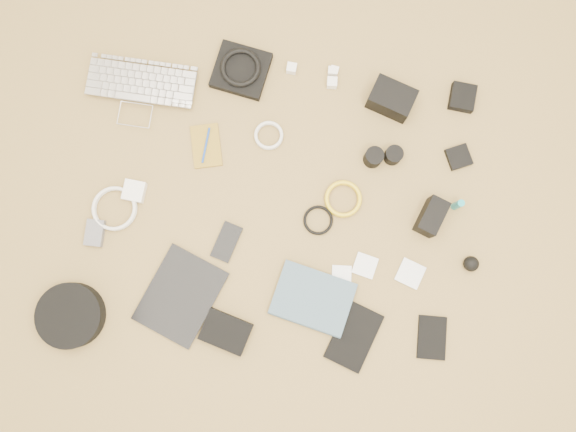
# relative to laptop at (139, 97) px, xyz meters

# --- Properties ---
(room_shell) EXTENTS (4.04, 4.04, 2.58)m
(room_shell) POSITION_rel_laptop_xyz_m (0.49, -0.36, 1.24)
(room_shell) COLOR olive
(room_shell) RESTS_ON ground
(laptop) EXTENTS (0.39, 0.29, 0.03)m
(laptop) POSITION_rel_laptop_xyz_m (0.00, 0.00, 0.00)
(laptop) COLOR #B3B3B8
(laptop) RESTS_ON ground
(headphone_pouch) EXTENTS (0.22, 0.21, 0.03)m
(headphone_pouch) POSITION_rel_laptop_xyz_m (0.34, 0.12, 0.00)
(headphone_pouch) COLOR black
(headphone_pouch) RESTS_ON ground
(headphones) EXTENTS (0.14, 0.14, 0.02)m
(headphones) POSITION_rel_laptop_xyz_m (0.34, 0.12, 0.03)
(headphones) COLOR black
(headphones) RESTS_ON headphone_pouch
(charger_a) EXTENTS (0.04, 0.04, 0.03)m
(charger_a) POSITION_rel_laptop_xyz_m (0.52, 0.13, 0.00)
(charger_a) COLOR white
(charger_a) RESTS_ON ground
(charger_b) EXTENTS (0.03, 0.03, 0.03)m
(charger_b) POSITION_rel_laptop_xyz_m (0.66, 0.13, -0.00)
(charger_b) COLOR white
(charger_b) RESTS_ON ground
(charger_c) EXTENTS (0.03, 0.03, 0.03)m
(charger_c) POSITION_rel_laptop_xyz_m (0.67, 0.14, -0.00)
(charger_c) COLOR white
(charger_c) RESTS_ON ground
(charger_d) EXTENTS (0.03, 0.03, 0.03)m
(charger_d) POSITION_rel_laptop_xyz_m (0.66, 0.09, 0.00)
(charger_d) COLOR white
(charger_d) RESTS_ON ground
(dslr_camera) EXTENTS (0.17, 0.15, 0.08)m
(dslr_camera) POSITION_rel_laptop_xyz_m (0.87, 0.04, 0.03)
(dslr_camera) COLOR black
(dslr_camera) RESTS_ON ground
(lens_pouch) EXTENTS (0.10, 0.10, 0.03)m
(lens_pouch) POSITION_rel_laptop_xyz_m (1.11, 0.07, 0.00)
(lens_pouch) COLOR black
(lens_pouch) RESTS_ON ground
(notebook_olive) EXTENTS (0.12, 0.17, 0.01)m
(notebook_olive) POSITION_rel_laptop_xyz_m (0.24, -0.16, -0.01)
(notebook_olive) COLOR olive
(notebook_olive) RESTS_ON ground
(pen_blue) EXTENTS (0.02, 0.12, 0.01)m
(pen_blue) POSITION_rel_laptop_xyz_m (0.24, -0.16, -0.00)
(pen_blue) COLOR #133A9F
(pen_blue) RESTS_ON notebook_olive
(cable_white_a) EXTENTS (0.11, 0.11, 0.01)m
(cable_white_a) POSITION_rel_laptop_xyz_m (0.46, -0.11, -0.01)
(cable_white_a) COLOR silver
(cable_white_a) RESTS_ON ground
(lens_a) EXTENTS (0.08, 0.08, 0.07)m
(lens_a) POSITION_rel_laptop_xyz_m (0.81, -0.17, 0.02)
(lens_a) COLOR black
(lens_a) RESTS_ON ground
(lens_b) EXTENTS (0.08, 0.08, 0.06)m
(lens_b) POSITION_rel_laptop_xyz_m (0.88, -0.15, 0.01)
(lens_b) COLOR black
(lens_b) RESTS_ON ground
(card_reader) EXTENTS (0.10, 0.10, 0.02)m
(card_reader) POSITION_rel_laptop_xyz_m (1.11, -0.14, -0.01)
(card_reader) COLOR black
(card_reader) RESTS_ON ground
(power_brick) EXTENTS (0.08, 0.08, 0.03)m
(power_brick) POSITION_rel_laptop_xyz_m (0.01, -0.33, 0.00)
(power_brick) COLOR white
(power_brick) RESTS_ON ground
(cable_white_b) EXTENTS (0.17, 0.17, 0.01)m
(cable_white_b) POSITION_rel_laptop_xyz_m (-0.05, -0.39, -0.01)
(cable_white_b) COLOR silver
(cable_white_b) RESTS_ON ground
(cable_black) EXTENTS (0.13, 0.13, 0.01)m
(cable_black) POSITION_rel_laptop_xyz_m (0.64, -0.39, -0.01)
(cable_black) COLOR black
(cable_black) RESTS_ON ground
(cable_yellow) EXTENTS (0.15, 0.15, 0.01)m
(cable_yellow) POSITION_rel_laptop_xyz_m (0.72, -0.31, -0.01)
(cable_yellow) COLOR gold
(cable_yellow) RESTS_ON ground
(flash) EXTENTS (0.11, 0.14, 0.09)m
(flash) POSITION_rel_laptop_xyz_m (1.01, -0.36, 0.03)
(flash) COLOR black
(flash) RESTS_ON ground
(lens_cleaner) EXTENTS (0.03, 0.03, 0.08)m
(lens_cleaner) POSITION_rel_laptop_xyz_m (1.10, -0.31, 0.03)
(lens_cleaner) COLOR teal
(lens_cleaner) RESTS_ON ground
(battery_charger) EXTENTS (0.06, 0.09, 0.02)m
(battery_charger) POSITION_rel_laptop_xyz_m (-0.11, -0.48, -0.00)
(battery_charger) COLOR #5A595E
(battery_charger) RESTS_ON ground
(tablet) EXTENTS (0.31, 0.35, 0.01)m
(tablet) POSITION_rel_laptop_xyz_m (0.20, -0.67, -0.01)
(tablet) COLOR black
(tablet) RESTS_ON ground
(phone) EXTENTS (0.11, 0.14, 0.01)m
(phone) POSITION_rel_laptop_xyz_m (0.34, -0.48, -0.01)
(phone) COLOR black
(phone) RESTS_ON ground
(filter_case_left) EXTENTS (0.07, 0.07, 0.01)m
(filter_case_left) POSITION_rel_laptop_xyz_m (0.73, -0.57, -0.01)
(filter_case_left) COLOR silver
(filter_case_left) RESTS_ON ground
(filter_case_mid) EXTENTS (0.09, 0.09, 0.01)m
(filter_case_mid) POSITION_rel_laptop_xyz_m (0.81, -0.53, -0.01)
(filter_case_mid) COLOR silver
(filter_case_mid) RESTS_ON ground
(filter_case_right) EXTENTS (0.11, 0.11, 0.01)m
(filter_case_right) POSITION_rel_laptop_xyz_m (0.96, -0.55, -0.01)
(filter_case_right) COLOR silver
(filter_case_right) RESTS_ON ground
(air_blower) EXTENTS (0.06, 0.06, 0.05)m
(air_blower) POSITION_rel_laptop_xyz_m (1.15, -0.51, 0.01)
(air_blower) COLOR black
(air_blower) RESTS_ON ground
(headphone_case) EXTENTS (0.27, 0.27, 0.06)m
(headphone_case) POSITION_rel_laptop_xyz_m (-0.15, -0.76, 0.01)
(headphone_case) COLOR black
(headphone_case) RESTS_ON ground
(drive_case) EXTENTS (0.18, 0.15, 0.04)m
(drive_case) POSITION_rel_laptop_xyz_m (0.36, -0.78, 0.00)
(drive_case) COLOR black
(drive_case) RESTS_ON ground
(paperback) EXTENTS (0.29, 0.25, 0.02)m
(paperback) POSITION_rel_laptop_xyz_m (0.61, -0.74, -0.00)
(paperback) COLOR #3C5365
(paperback) RESTS_ON ground
(notebook_black_a) EXTENTS (0.19, 0.24, 0.01)m
(notebook_black_a) POSITION_rel_laptop_xyz_m (0.78, -0.77, -0.01)
(notebook_black_a) COLOR black
(notebook_black_a) RESTS_ON ground
(notebook_black_b) EXTENTS (0.10, 0.14, 0.01)m
(notebook_black_b) POSITION_rel_laptop_xyz_m (1.04, -0.75, -0.01)
(notebook_black_b) COLOR black
(notebook_black_b) RESTS_ON ground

